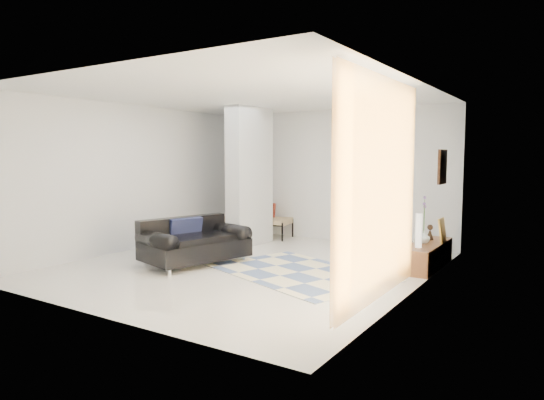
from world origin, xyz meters
The scene contains 17 objects.
floor centered at (0.00, 0.00, 0.00)m, with size 6.00×6.00×0.00m, color silver.
ceiling centered at (0.00, 0.00, 2.80)m, with size 6.00×6.00×0.00m, color white.
wall_back centered at (0.00, 3.00, 1.40)m, with size 6.00×6.00×0.00m, color silver.
wall_front centered at (0.00, -3.00, 1.40)m, with size 6.00×6.00×0.00m, color silver.
wall_left centered at (-2.75, 0.00, 1.40)m, with size 6.00×6.00×0.00m, color silver.
wall_right centered at (2.75, 0.00, 1.40)m, with size 6.00×6.00×0.00m, color silver.
partition_column centered at (-1.10, 1.60, 1.40)m, with size 0.35×1.20×2.80m, color #AFB4B6.
hallway_door centered at (-2.10, 2.96, 1.02)m, with size 0.85×0.06×2.04m, color white.
curtain centered at (2.67, -1.15, 1.45)m, with size 2.55×2.55×0.00m, color #FFAF43.
wall_art centered at (2.72, 1.49, 1.65)m, with size 0.04×0.45×0.55m, color #341B0E.
media_console centered at (2.52, 1.50, 0.21)m, with size 0.45×1.60×0.80m.
loveseat centered at (-0.93, -0.33, 0.35)m, with size 1.43×1.92×0.76m.
daybed centered at (-1.57, 2.48, 0.42)m, with size 1.66×0.91×0.77m.
area_rug centered at (0.93, 0.03, 0.01)m, with size 2.72×1.82×0.01m, color beige.
cylinder_lamp centered at (2.50, 1.04, 0.66)m, with size 0.10×0.10×0.53m, color white.
bronze_figurine centered at (2.47, 1.84, 0.53)m, with size 0.13×0.13×0.26m, color black, non-canonical shape.
vase centered at (2.47, 1.45, 0.51)m, with size 0.20×0.20×0.21m, color white.
Camera 1 is at (4.58, -6.48, 1.83)m, focal length 32.00 mm.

